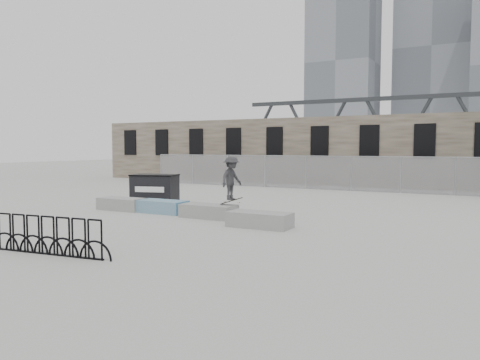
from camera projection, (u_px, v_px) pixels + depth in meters
The scene contains 11 objects.
ground at pixel (189, 215), 17.41m from camera, with size 120.00×120.00×0.00m, color #A9A9A4.
stone_wall at pixel (326, 151), 31.52m from camera, with size 36.00×2.58×4.50m.
chainlink_fence at pixel (306, 172), 28.32m from camera, with size 22.06×0.06×2.02m.
planter_far_left at pixel (122, 203), 18.77m from camera, with size 2.00×0.90×0.48m.
planter_center_left at pixel (162, 206), 17.95m from camera, with size 2.00×0.90×0.48m.
planter_center_right at pixel (209, 211), 16.66m from camera, with size 2.00×0.90×0.48m.
planter_offset at pixel (260, 219), 14.69m from camera, with size 2.00×0.90×0.48m.
dumpster at pixel (155, 189), 20.98m from camera, with size 2.24×1.70×1.31m.
bike_rack at pixel (48, 236), 10.92m from camera, with size 3.57×0.47×0.90m.
skyline_towers at pixel (437, 61), 98.85m from camera, with size 58.00×28.00×48.00m.
skateboarder at pixel (232, 178), 16.40m from camera, with size 0.79×1.07×1.70m.
Camera 1 is at (9.87, -14.31, 2.51)m, focal length 35.00 mm.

